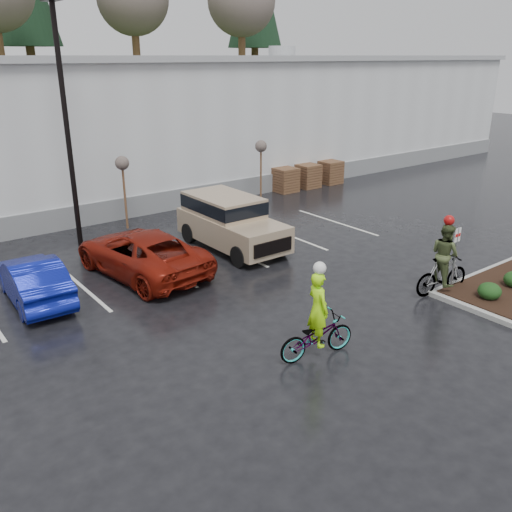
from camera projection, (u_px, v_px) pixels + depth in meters
ground at (376, 328)px, 15.20m from camera, size 120.00×120.00×0.00m
warehouse at (78, 123)px, 30.31m from camera, size 60.50×15.50×7.20m
lamppost at (63, 99)px, 19.88m from camera, size 0.50×1.00×9.22m
sapling_mid at (122, 167)px, 23.08m from camera, size 0.60×0.60×3.20m
sapling_east at (261, 150)px, 27.35m from camera, size 0.60×0.60×3.20m
pallet_stack_a at (285, 180)px, 30.24m from camera, size 1.20×1.20×1.35m
pallet_stack_b at (308, 176)px, 31.20m from camera, size 1.20×1.20×1.35m
pallet_stack_c at (330, 172)px, 32.23m from camera, size 1.20×1.20×1.35m
shrub_a at (490, 291)px, 16.59m from camera, size 0.70×0.70×0.52m
fire_lane_sign at (455, 251)px, 17.03m from camera, size 0.30×0.05×2.20m
car_blue at (33, 280)px, 16.70m from camera, size 1.65×4.31×1.40m
car_red at (141, 253)px, 18.75m from camera, size 3.27×5.90×1.56m
suv_tan at (232, 224)px, 21.15m from camera, size 2.20×5.10×2.06m
cyclist_hivis at (317, 328)px, 13.54m from camera, size 2.21×1.08×2.57m
cyclist_olive at (443, 266)px, 17.14m from camera, size 2.08×1.04×2.61m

